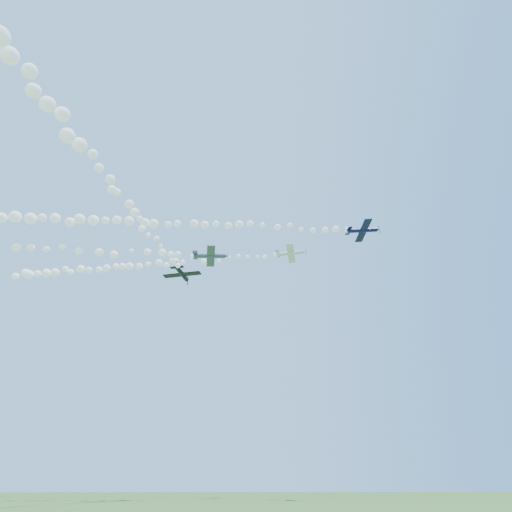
{
  "coord_description": "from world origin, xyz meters",
  "views": [
    {
      "loc": [
        2.23,
        -84.89,
        2.03
      ],
      "look_at": [
        6.27,
        -7.67,
        43.88
      ],
      "focal_mm": 30.0,
      "sensor_mm": 36.0,
      "label": 1
    }
  ],
  "objects_px": {
    "plane_navy": "(363,230)",
    "plane_black": "(182,274)",
    "plane_grey": "(211,256)",
    "plane_white": "(291,253)"
  },
  "relations": [
    {
      "from": "plane_navy",
      "to": "plane_grey",
      "type": "relative_size",
      "value": 0.99
    },
    {
      "from": "plane_white",
      "to": "plane_grey",
      "type": "distance_m",
      "value": 23.68
    },
    {
      "from": "plane_grey",
      "to": "plane_black",
      "type": "xyz_separation_m",
      "value": [
        -4.38,
        -5.83,
        -6.87
      ]
    },
    {
      "from": "plane_navy",
      "to": "plane_black",
      "type": "height_order",
      "value": "plane_navy"
    },
    {
      "from": "plane_white",
      "to": "plane_black",
      "type": "bearing_deg",
      "value": -127.64
    },
    {
      "from": "plane_white",
      "to": "plane_navy",
      "type": "bearing_deg",
      "value": -40.31
    },
    {
      "from": "plane_white",
      "to": "plane_grey",
      "type": "xyz_separation_m",
      "value": [
        -17.67,
        -13.31,
        -8.43
      ]
    },
    {
      "from": "plane_navy",
      "to": "plane_black",
      "type": "relative_size",
      "value": 1.1
    },
    {
      "from": "plane_white",
      "to": "plane_grey",
      "type": "bearing_deg",
      "value": -131.61
    },
    {
      "from": "plane_navy",
      "to": "plane_grey",
      "type": "xyz_separation_m",
      "value": [
        -30.08,
        2.41,
        -5.35
      ]
    }
  ]
}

